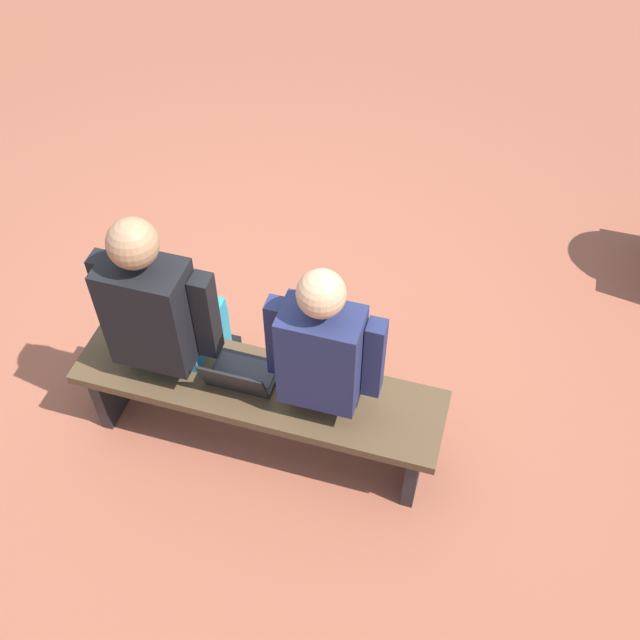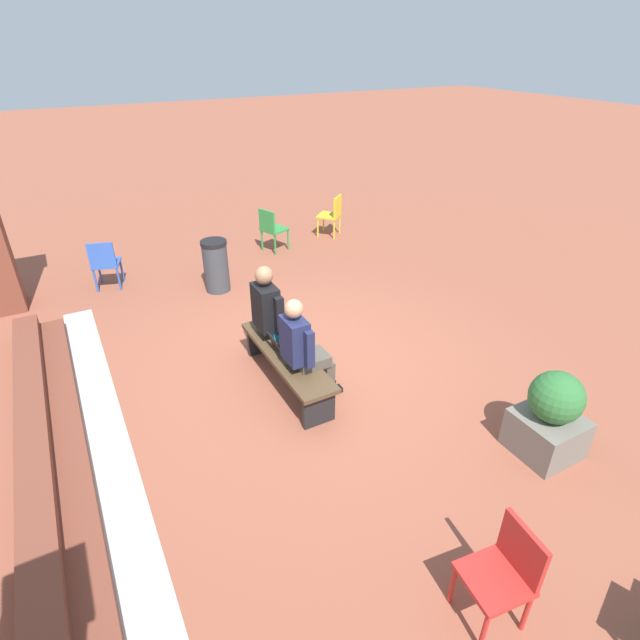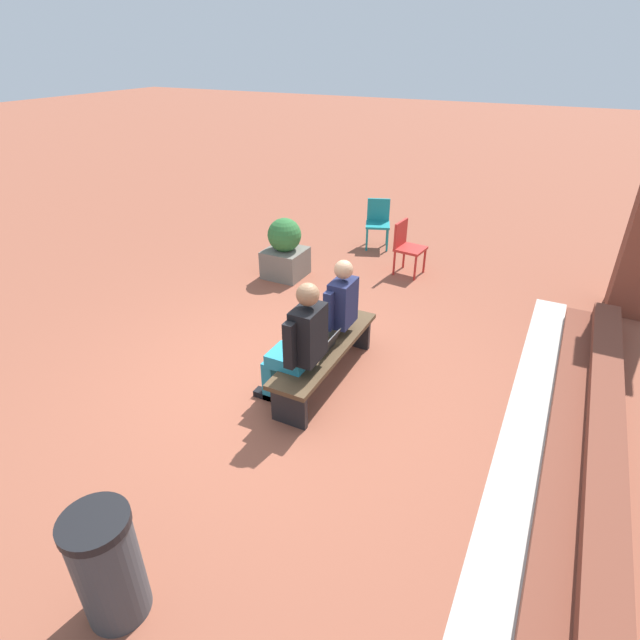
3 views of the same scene
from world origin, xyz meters
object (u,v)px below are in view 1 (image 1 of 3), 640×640
Objects in this scene: bench at (259,396)px; person_student at (328,355)px; person_adult at (165,314)px; laptop at (240,376)px.

person_student is at bearing -168.68° from bench.
person_adult is (0.47, -0.07, 0.38)m from bench.
person_adult is (0.79, -0.00, 0.03)m from person_student.
person_student is 0.95× the size of person_adult.
laptop reaches higher than bench.
laptop is at bearing 168.11° from person_adult.
bench is at bearing 171.49° from person_adult.
person_student is 0.46m from laptop.
person_adult is 0.46m from laptop.
bench is 0.60m from person_adult.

